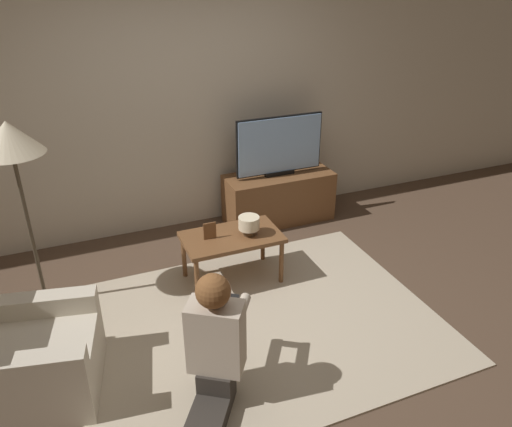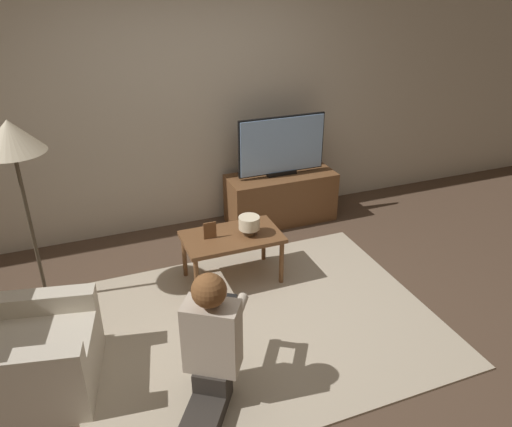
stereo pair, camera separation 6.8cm
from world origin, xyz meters
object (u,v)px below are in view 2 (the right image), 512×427
object	(u,v)px
floor_lamp	(12,146)
tv	(282,146)
person_kneeling	(211,340)
armchair	(22,356)
coffee_table	(232,241)
table_lamp	(249,224)

from	to	relation	value
floor_lamp	tv	bearing A→B (deg)	14.97
person_kneeling	armchair	bearing A→B (deg)	7.83
coffee_table	floor_lamp	size ratio (longest dim) A/B	0.54
coffee_table	floor_lamp	bearing A→B (deg)	169.92
tv	armchair	bearing A→B (deg)	-147.37
person_kneeling	table_lamp	world-z (taller)	person_kneeling
floor_lamp	table_lamp	xyz separation A→B (m)	(1.70, -0.32, -0.81)
armchair	person_kneeling	bearing A→B (deg)	-103.65
coffee_table	armchair	xyz separation A→B (m)	(-1.68, -0.71, -0.13)
coffee_table	person_kneeling	size ratio (longest dim) A/B	0.89
armchair	table_lamp	world-z (taller)	armchair
floor_lamp	person_kneeling	distance (m)	2.02
tv	coffee_table	distance (m)	1.35
tv	person_kneeling	xyz separation A→B (m)	(-1.43, -2.17, -0.37)
armchair	person_kneeling	xyz separation A→B (m)	(1.12, -0.54, 0.22)
floor_lamp	person_kneeling	size ratio (longest dim) A/B	1.65
table_lamp	tv	bearing A→B (deg)	53.08
coffee_table	person_kneeling	world-z (taller)	person_kneeling
tv	table_lamp	world-z (taller)	tv
tv	armchair	distance (m)	3.09
coffee_table	person_kneeling	bearing A→B (deg)	-114.05
coffee_table	floor_lamp	world-z (taller)	floor_lamp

